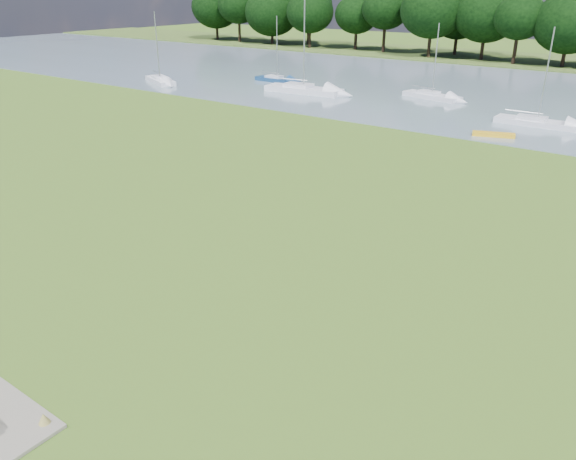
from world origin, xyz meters
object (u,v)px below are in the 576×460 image
Objects in this scene: sailboat_2 at (431,94)px; sailboat_4 at (160,79)px; sailboat_6 at (303,87)px; sailboat_1 at (277,78)px; sailboat_7 at (537,121)px; kayak at (493,134)px.

sailboat_2 is 30.42m from sailboat_4.
sailboat_2 is 0.63× the size of sailboat_6.
sailboat_1 is 30.51m from sailboat_7.
sailboat_1 is at bearing 64.23° from sailboat_4.
sailboat_6 reaches higher than sailboat_4.
sailboat_4 reaches higher than kayak.
sailboat_7 reaches higher than kayak.
sailboat_4 is at bearing -138.45° from sailboat_1.
kayak is at bearing -106.43° from sailboat_7.
sailboat_7 is (30.06, -5.19, -0.01)m from sailboat_1.
sailboat_1 is 7.70m from sailboat_6.
sailboat_6 is (6.52, -4.09, 0.13)m from sailboat_1.
kayak is 0.42× the size of sailboat_1.
sailboat_7 is at bearing 55.10° from kayak.
sailboat_1 is at bearing 169.94° from sailboat_7.
sailboat_2 is at bearing 4.78° from sailboat_1.
kayak is at bearing 21.53° from sailboat_4.
sailboat_7 is at bearing -7.48° from sailboat_1.
sailboat_7 is (1.63, 5.62, 0.24)m from kayak.
sailboat_7 is at bearing 29.63° from sailboat_4.
sailboat_4 is (-10.37, -8.47, 0.03)m from sailboat_1.
sailboat_1 is 0.96× the size of sailboat_7.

